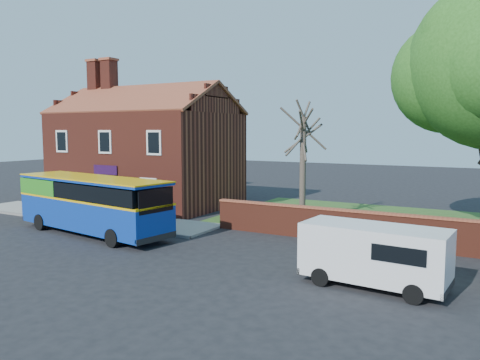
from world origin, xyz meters
The scene contains 9 objects.
ground centered at (0.00, 0.00, 0.00)m, with size 120.00×120.00×0.00m, color black.
pavement centered at (-7.00, 5.75, 0.06)m, with size 18.00×3.50×0.12m, color gray.
kerb centered at (-7.00, 4.00, 0.07)m, with size 18.00×0.15×0.14m, color slate.
grass_strip centered at (13.00, 13.00, 0.02)m, with size 26.00×12.00×0.04m, color #426B28.
shop_building centered at (-7.02, 11.50, 3.41)m, with size 12.30×8.13×10.50m.
boundary_wall centered at (13.00, 7.00, 0.81)m, with size 22.00×0.38×1.60m.
bus centered at (-3.29, 2.51, 1.68)m, with size 9.93×3.84×2.95m.
van_near centered at (11.63, 1.14, 1.18)m, with size 4.95×2.31×2.11m.
bare_tree centered at (5.54, 10.02, 3.41)m, with size 2.49×2.97×6.65m.
Camera 1 is at (15.15, -14.61, 5.30)m, focal length 35.00 mm.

